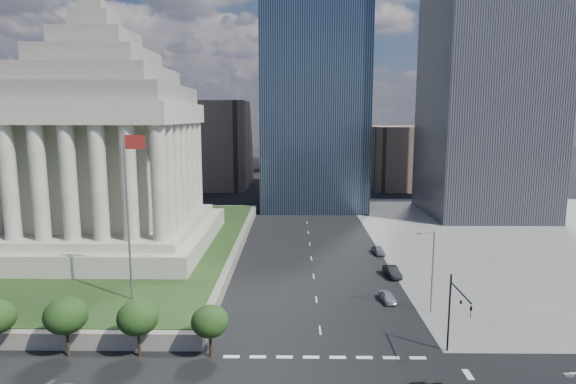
{
  "coord_description": "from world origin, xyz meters",
  "views": [
    {
      "loc": [
        -2.89,
        -29.83,
        23.28
      ],
      "look_at": [
        -3.52,
        19.56,
        15.46
      ],
      "focal_mm": 30.0,
      "sensor_mm": 36.0,
      "label": 1
    }
  ],
  "objects_px": {
    "flagpole": "(129,206)",
    "war_memorial": "(102,128)",
    "parked_sedan_far": "(378,250)",
    "parked_sedan_mid": "(392,272)",
    "street_lamp_north": "(431,267)",
    "traffic_signal_ne": "(456,308)",
    "parked_sedan_near": "(388,297)"
  },
  "relations": [
    {
      "from": "traffic_signal_ne",
      "to": "parked_sedan_mid",
      "type": "height_order",
      "value": "traffic_signal_ne"
    },
    {
      "from": "war_memorial",
      "to": "street_lamp_north",
      "type": "xyz_separation_m",
      "value": [
        47.33,
        -23.0,
        -15.74
      ]
    },
    {
      "from": "war_memorial",
      "to": "traffic_signal_ne",
      "type": "distance_m",
      "value": 60.0
    },
    {
      "from": "street_lamp_north",
      "to": "parked_sedan_far",
      "type": "xyz_separation_m",
      "value": [
        -1.83,
        24.6,
        -4.98
      ]
    },
    {
      "from": "parked_sedan_mid",
      "to": "parked_sedan_far",
      "type": "distance_m",
      "value": 11.59
    },
    {
      "from": "street_lamp_north",
      "to": "parked_sedan_far",
      "type": "height_order",
      "value": "street_lamp_north"
    },
    {
      "from": "war_memorial",
      "to": "parked_sedan_far",
      "type": "distance_m",
      "value": 50.02
    },
    {
      "from": "flagpole",
      "to": "parked_sedan_far",
      "type": "bearing_deg",
      "value": 37.53
    },
    {
      "from": "parked_sedan_mid",
      "to": "parked_sedan_far",
      "type": "xyz_separation_m",
      "value": [
        0.0,
        11.59,
        -0.07
      ]
    },
    {
      "from": "parked_sedan_near",
      "to": "parked_sedan_far",
      "type": "distance_m",
      "value": 21.4
    },
    {
      "from": "street_lamp_north",
      "to": "parked_sedan_mid",
      "type": "relative_size",
      "value": 2.2
    },
    {
      "from": "traffic_signal_ne",
      "to": "parked_sedan_far",
      "type": "xyz_separation_m",
      "value": [
        -1.0,
        35.91,
        -4.57
      ]
    },
    {
      "from": "parked_sedan_far",
      "to": "flagpole",
      "type": "bearing_deg",
      "value": -149.09
    },
    {
      "from": "flagpole",
      "to": "parked_sedan_far",
      "type": "distance_m",
      "value": 43.83
    },
    {
      "from": "traffic_signal_ne",
      "to": "parked_sedan_near",
      "type": "height_order",
      "value": "traffic_signal_ne"
    },
    {
      "from": "war_memorial",
      "to": "flagpole",
      "type": "bearing_deg",
      "value": -63.11
    },
    {
      "from": "traffic_signal_ne",
      "to": "parked_sedan_far",
      "type": "relative_size",
      "value": 2.01
    },
    {
      "from": "parked_sedan_far",
      "to": "parked_sedan_near",
      "type": "bearing_deg",
      "value": -103.33
    },
    {
      "from": "parked_sedan_mid",
      "to": "parked_sedan_far",
      "type": "height_order",
      "value": "parked_sedan_mid"
    },
    {
      "from": "war_memorial",
      "to": "parked_sedan_far",
      "type": "relative_size",
      "value": 9.78
    },
    {
      "from": "flagpole",
      "to": "street_lamp_north",
      "type": "xyz_separation_m",
      "value": [
        35.16,
        1.0,
        -7.45
      ]
    },
    {
      "from": "war_memorial",
      "to": "parked_sedan_mid",
      "type": "distance_m",
      "value": 50.96
    },
    {
      "from": "street_lamp_north",
      "to": "parked_sedan_far",
      "type": "distance_m",
      "value": 25.17
    },
    {
      "from": "flagpole",
      "to": "street_lamp_north",
      "type": "distance_m",
      "value": 35.95
    },
    {
      "from": "parked_sedan_near",
      "to": "parked_sedan_mid",
      "type": "xyz_separation_m",
      "value": [
        2.5,
        9.66,
        0.11
      ]
    },
    {
      "from": "flagpole",
      "to": "war_memorial",
      "type": "bearing_deg",
      "value": 116.89
    },
    {
      "from": "flagpole",
      "to": "parked_sedan_far",
      "type": "relative_size",
      "value": 5.02
    },
    {
      "from": "war_memorial",
      "to": "traffic_signal_ne",
      "type": "xyz_separation_m",
      "value": [
        46.5,
        -34.3,
        -16.15
      ]
    },
    {
      "from": "parked_sedan_mid",
      "to": "flagpole",
      "type": "bearing_deg",
      "value": -165.4
    },
    {
      "from": "street_lamp_north",
      "to": "parked_sedan_near",
      "type": "relative_size",
      "value": 2.65
    },
    {
      "from": "war_memorial",
      "to": "parked_sedan_far",
      "type": "xyz_separation_m",
      "value": [
        45.5,
        1.6,
        -20.72
      ]
    },
    {
      "from": "parked_sedan_far",
      "to": "war_memorial",
      "type": "bearing_deg",
      "value": 175.4
    }
  ]
}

